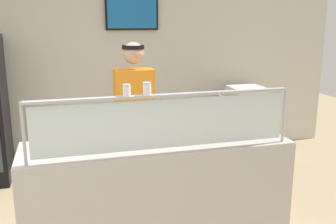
% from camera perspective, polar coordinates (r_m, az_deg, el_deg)
% --- Properties ---
extents(ground_plane, '(12.00, 12.00, 0.00)m').
position_cam_1_polar(ground_plane, '(4.26, -3.77, -13.96)').
color(ground_plane, tan).
rests_on(ground_plane, ground).
extents(shop_rear_unit, '(6.67, 0.13, 2.70)m').
position_cam_1_polar(shop_rear_unit, '(5.47, -7.63, 7.07)').
color(shop_rear_unit, beige).
rests_on(shop_rear_unit, ground).
extents(serving_counter, '(2.27, 0.65, 0.95)m').
position_cam_1_polar(serving_counter, '(3.46, -1.53, -12.02)').
color(serving_counter, '#BCB7B2').
rests_on(serving_counter, ground).
extents(sneeze_guard, '(2.10, 0.06, 0.47)m').
position_cam_1_polar(sneeze_guard, '(2.95, -0.37, -0.64)').
color(sneeze_guard, '#B2B5BC').
rests_on(sneeze_guard, serving_counter).
extents(pizza_tray, '(0.48, 0.48, 0.04)m').
position_cam_1_polar(pizza_tray, '(3.35, -2.41, -3.85)').
color(pizza_tray, '#9EA0A8').
rests_on(pizza_tray, serving_counter).
extents(pizza_server, '(0.11, 0.29, 0.01)m').
position_cam_1_polar(pizza_server, '(3.32, -2.77, -3.63)').
color(pizza_server, '#ADAFB7').
rests_on(pizza_server, pizza_tray).
extents(parmesan_shaker, '(0.06, 0.06, 0.09)m').
position_cam_1_polar(parmesan_shaker, '(2.85, -6.14, 3.12)').
color(parmesan_shaker, white).
rests_on(parmesan_shaker, sneeze_guard).
extents(pepper_flake_shaker, '(0.06, 0.06, 0.10)m').
position_cam_1_polar(pepper_flake_shaker, '(2.87, -3.13, 3.36)').
color(pepper_flake_shaker, white).
rests_on(pepper_flake_shaker, sneeze_guard).
extents(worker_figure, '(0.41, 0.50, 1.76)m').
position_cam_1_polar(worker_figure, '(3.84, -4.90, -1.01)').
color(worker_figure, '#23232D').
rests_on(worker_figure, ground).
extents(prep_shelf, '(0.70, 0.55, 0.89)m').
position_cam_1_polar(prep_shelf, '(5.72, 11.43, -2.10)').
color(prep_shelf, '#B7BABF').
rests_on(prep_shelf, ground).
extents(pizza_box_stack, '(0.49, 0.49, 0.13)m').
position_cam_1_polar(pizza_box_stack, '(5.60, 11.70, 2.97)').
color(pizza_box_stack, silver).
rests_on(pizza_box_stack, prep_shelf).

